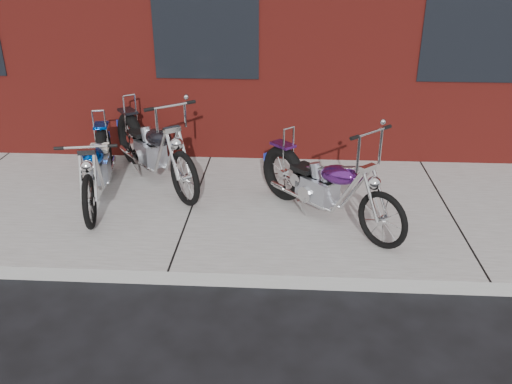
{
  "coord_description": "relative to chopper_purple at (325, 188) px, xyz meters",
  "views": [
    {
      "loc": [
        1.09,
        -4.27,
        3.0
      ],
      "look_at": [
        0.79,
        0.8,
        0.63
      ],
      "focal_mm": 38.0,
      "sensor_mm": 36.0,
      "label": 1
    }
  ],
  "objects": [
    {
      "name": "ground",
      "position": [
        -1.53,
        -1.17,
        -0.53
      ],
      "size": [
        120.0,
        120.0,
        0.0
      ],
      "primitive_type": "plane",
      "color": "black",
      "rests_on": "ground"
    },
    {
      "name": "sidewalk",
      "position": [
        -1.53,
        0.33,
        -0.46
      ],
      "size": [
        22.0,
        3.0,
        0.15
      ],
      "primitive_type": "cube",
      "color": "gray",
      "rests_on": "ground"
    },
    {
      "name": "chopper_purple",
      "position": [
        0.0,
        0.0,
        0.0
      ],
      "size": [
        1.52,
        1.61,
        1.19
      ],
      "rotation": [
        0.0,
        0.0,
        -0.82
      ],
      "color": "black",
      "rests_on": "sidewalk"
    },
    {
      "name": "chopper_blue",
      "position": [
        -2.69,
        0.44,
        -0.0
      ],
      "size": [
        0.63,
        2.07,
        0.91
      ],
      "rotation": [
        0.0,
        0.0,
        -1.37
      ],
      "color": "black",
      "rests_on": "sidewalk"
    },
    {
      "name": "chopper_third",
      "position": [
        -2.14,
        0.96,
        0.03
      ],
      "size": [
        1.49,
        1.87,
        1.16
      ],
      "rotation": [
        0.0,
        0.0,
        -0.91
      ],
      "color": "black",
      "rests_on": "sidewalk"
    }
  ]
}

